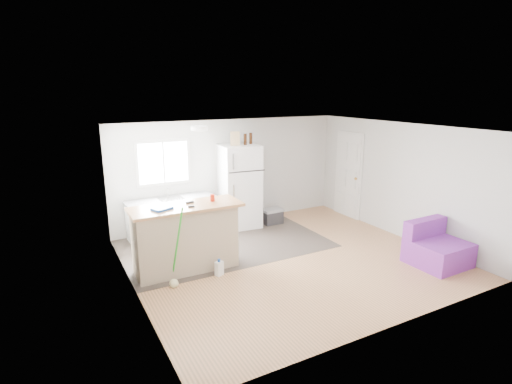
% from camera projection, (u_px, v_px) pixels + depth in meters
% --- Properties ---
extents(room, '(5.51, 5.01, 2.41)m').
position_uv_depth(room, '(289.00, 197.00, 7.10)').
color(room, '#95673E').
rests_on(room, ground).
extents(vinyl_zone, '(4.05, 2.50, 0.00)m').
position_uv_depth(vinyl_zone, '(224.00, 243.00, 8.13)').
color(vinyl_zone, '#352C28').
rests_on(vinyl_zone, floor).
extents(window, '(1.18, 0.06, 0.98)m').
position_uv_depth(window, '(163.00, 163.00, 8.42)').
color(window, white).
rests_on(window, back_wall).
extents(interior_door, '(0.11, 0.92, 2.10)m').
position_uv_depth(interior_door, '(348.00, 175.00, 9.72)').
color(interior_door, white).
rests_on(interior_door, right_wall).
extents(ceiling_fixture, '(0.30, 0.30, 0.07)m').
position_uv_depth(ceiling_fixture, '(199.00, 128.00, 7.28)').
color(ceiling_fixture, white).
rests_on(ceiling_fixture, ceiling).
extents(kitchen_cabinets, '(1.88, 0.66, 1.09)m').
position_uv_depth(kitchen_cabinets, '(171.00, 217.00, 8.48)').
color(kitchen_cabinets, white).
rests_on(kitchen_cabinets, floor).
extents(peninsula, '(1.89, 0.74, 1.16)m').
position_uv_depth(peninsula, '(186.00, 238.00, 6.83)').
color(peninsula, tan).
rests_on(peninsula, floor).
extents(refrigerator, '(0.88, 0.85, 1.87)m').
position_uv_depth(refrigerator, '(239.00, 186.00, 8.97)').
color(refrigerator, white).
rests_on(refrigerator, floor).
extents(cooler, '(0.48, 0.33, 0.36)m').
position_uv_depth(cooler, '(272.00, 216.00, 9.31)').
color(cooler, '#29292B').
rests_on(cooler, floor).
extents(purple_seat, '(0.94, 0.88, 0.76)m').
position_uv_depth(purple_seat, '(436.00, 249.00, 7.15)').
color(purple_seat, purple).
rests_on(purple_seat, floor).
extents(cleaner_jug, '(0.16, 0.14, 0.29)m').
position_uv_depth(cleaner_jug, '(219.00, 268.00, 6.72)').
color(cleaner_jug, white).
rests_on(cleaner_jug, floor).
extents(mop, '(0.29, 0.36, 1.31)m').
position_uv_depth(mop, '(175.00, 272.00, 6.33)').
color(mop, green).
rests_on(mop, floor).
extents(red_cup, '(0.10, 0.10, 0.12)m').
position_uv_depth(red_cup, '(212.00, 198.00, 6.94)').
color(red_cup, red).
rests_on(red_cup, peninsula).
extents(blue_tray, '(0.36, 0.31, 0.04)m').
position_uv_depth(blue_tray, '(162.00, 208.00, 6.47)').
color(blue_tray, '#1244AE').
rests_on(blue_tray, peninsula).
extents(tool_a, '(0.15, 0.07, 0.03)m').
position_uv_depth(tool_a, '(190.00, 202.00, 6.84)').
color(tool_a, black).
rests_on(tool_a, peninsula).
extents(tool_b, '(0.10, 0.05, 0.03)m').
position_uv_depth(tool_b, '(191.00, 206.00, 6.60)').
color(tool_b, black).
rests_on(tool_b, peninsula).
extents(cardboard_box, '(0.22, 0.17, 0.30)m').
position_uv_depth(cardboard_box, '(235.00, 139.00, 8.60)').
color(cardboard_box, tan).
rests_on(cardboard_box, refrigerator).
extents(bottle_left, '(0.08, 0.08, 0.25)m').
position_uv_depth(bottle_left, '(245.00, 139.00, 8.68)').
color(bottle_left, '#331909').
rests_on(bottle_left, refrigerator).
extents(bottle_right, '(0.07, 0.07, 0.25)m').
position_uv_depth(bottle_right, '(251.00, 138.00, 8.86)').
color(bottle_right, '#331909').
rests_on(bottle_right, refrigerator).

